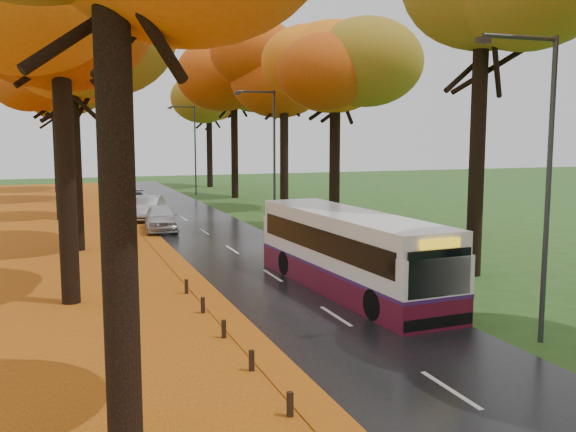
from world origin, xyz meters
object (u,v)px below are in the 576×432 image
bus (349,250)px  streetlamp_far (192,143)px  car_dark (134,200)px  car_white (161,218)px  streetlamp_near (542,166)px  streetlamp_mid (270,148)px  car_silver (147,208)px

bus → streetlamp_far: bearing=83.5°
bus → car_dark: 28.30m
bus → car_dark: size_ratio=2.51×
bus → car_dark: bus is taller
streetlamp_far → car_white: streetlamp_far is taller
streetlamp_near → car_dark: (-6.30, 34.80, -4.06)m
streetlamp_mid → streetlamp_far: size_ratio=1.00×
streetlamp_near → streetlamp_far: 44.00m
streetlamp_far → car_silver: size_ratio=1.74×
streetlamp_far → bus: (-2.17, -37.18, -3.23)m
streetlamp_near → streetlamp_far: size_ratio=1.00×
streetlamp_mid → bus: size_ratio=0.75×
car_silver → car_dark: size_ratio=1.09×
streetlamp_near → bus: (-2.17, 6.82, -3.23)m
streetlamp_far → car_dark: size_ratio=1.89×
bus → car_dark: (-4.13, 27.98, -0.83)m
bus → car_white: bearing=100.5°
bus → car_white: 16.91m
car_silver → car_dark: car_silver is taller
car_white → car_silver: size_ratio=0.96×
streetlamp_far → streetlamp_near: bearing=-90.0°
streetlamp_far → bus: bearing=-93.3°
streetlamp_near → car_silver: 29.28m
streetlamp_far → bus: streetlamp_far is taller
streetlamp_near → streetlamp_mid: (0.00, 22.00, 0.00)m
streetlamp_mid → car_silver: 9.73m
streetlamp_mid → car_dark: size_ratio=1.89×
bus → streetlamp_near: bearing=-75.6°
streetlamp_near → streetlamp_far: (0.00, 44.00, 0.00)m
streetlamp_far → car_dark: bearing=-124.4°
streetlamp_near → streetlamp_mid: same height
streetlamp_near → car_dark: size_ratio=1.89×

